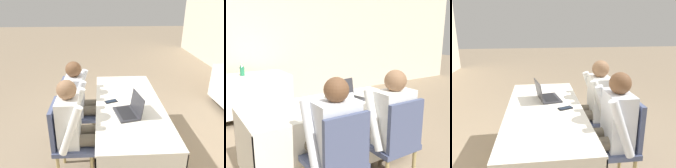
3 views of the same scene
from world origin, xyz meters
TOP-DOWN VIEW (x-y plane):
  - ground_plane at (0.00, 0.00)m, footprint 24.00×24.00m
  - wall_back at (0.00, 2.87)m, footprint 12.00×0.06m
  - conference_table_near at (0.00, 0.00)m, footprint 1.81×0.78m
  - conference_table_far at (-0.57, 2.15)m, footprint 1.81×0.78m
  - laptop at (0.25, -0.03)m, footprint 0.37×0.31m
  - cell_phone at (-0.05, -0.21)m, footprint 0.12×0.16m
  - paper_beside_laptop at (-0.58, 0.17)m, footprint 0.26×0.33m
  - water_bottle at (-0.42, 2.18)m, footprint 0.07×0.07m
  - chair_near_left at (-0.31, -0.69)m, footprint 0.44×0.44m
  - chair_near_right at (0.31, -0.69)m, footprint 0.44×0.44m
  - person_checkered_shirt at (-0.31, -0.59)m, footprint 0.50×0.52m
  - person_white_shirt at (0.31, -0.59)m, footprint 0.50×0.52m

SIDE VIEW (x-z plane):
  - ground_plane at x=0.00m, z-range 0.00..0.00m
  - chair_near_left at x=-0.31m, z-range 0.05..0.95m
  - chair_near_right at x=0.31m, z-range 0.05..0.95m
  - conference_table_near at x=0.00m, z-range 0.19..0.93m
  - conference_table_far at x=-0.57m, z-range 0.19..0.93m
  - person_checkered_shirt at x=-0.31m, z-range 0.08..1.24m
  - person_white_shirt at x=0.31m, z-range 0.08..1.24m
  - paper_beside_laptop at x=-0.58m, z-range 0.74..0.74m
  - cell_phone at x=-0.05m, z-range 0.74..0.75m
  - laptop at x=0.25m, z-range 0.67..0.89m
  - water_bottle at x=-0.42m, z-range 0.72..0.95m
  - wall_back at x=0.00m, z-range 0.00..2.70m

